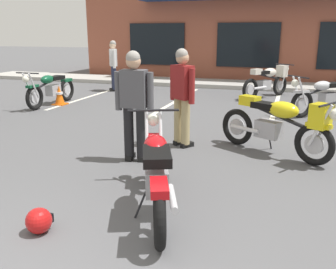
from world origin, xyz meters
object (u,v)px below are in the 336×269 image
object	(u,v)px
motorcycle_red_sportbike	(268,80)
person_in_black_shirt	(113,63)
motorcycle_orange_scrambler	(325,96)
traffic_cone	(59,95)
motorcycle_foreground_classic	(156,171)
motorcycle_silver_naked	(279,124)
person_by_back_row	(182,92)
motorcycle_black_cruiser	(51,88)
person_in_shorts_foreground	(134,100)
helmet_on_pavement	(39,221)

from	to	relation	value
motorcycle_red_sportbike	person_in_black_shirt	xyz separation A→B (m)	(-5.06, -0.28, 0.42)
motorcycle_orange_scrambler	traffic_cone	world-z (taller)	motorcycle_orange_scrambler
motorcycle_foreground_classic	motorcycle_silver_naked	xyz separation A→B (m)	(1.19, 2.43, 0.07)
person_by_back_row	motorcycle_black_cruiser	bearing A→B (deg)	150.18
motorcycle_foreground_classic	motorcycle_orange_scrambler	world-z (taller)	same
motorcycle_black_cruiser	traffic_cone	distance (m)	0.29
traffic_cone	person_in_shorts_foreground	bearing A→B (deg)	-43.66
motorcycle_foreground_classic	person_in_black_shirt	world-z (taller)	person_in_black_shirt
helmet_on_pavement	person_in_black_shirt	bearing A→B (deg)	111.75
motorcycle_foreground_classic	motorcycle_red_sportbike	world-z (taller)	same
person_in_black_shirt	traffic_cone	xyz separation A→B (m)	(-0.30, -2.76, -0.69)
motorcycle_black_cruiser	helmet_on_pavement	bearing A→B (deg)	-55.92
motorcycle_red_sportbike	traffic_cone	world-z (taller)	motorcycle_red_sportbike
motorcycle_red_sportbike	motorcycle_silver_naked	distance (m)	5.77
motorcycle_orange_scrambler	person_by_back_row	distance (m)	4.36
motorcycle_black_cruiser	person_in_shorts_foreground	world-z (taller)	person_in_shorts_foreground
motorcycle_orange_scrambler	motorcycle_red_sportbike	bearing A→B (deg)	123.35
motorcycle_silver_naked	helmet_on_pavement	bearing A→B (deg)	-123.17
person_in_black_shirt	person_in_shorts_foreground	distance (m)	7.32
person_in_black_shirt	person_by_back_row	world-z (taller)	same
motorcycle_black_cruiser	helmet_on_pavement	world-z (taller)	motorcycle_black_cruiser
person_in_shorts_foreground	helmet_on_pavement	xyz separation A→B (m)	(-0.05, -2.31, -0.82)
motorcycle_black_cruiser	person_by_back_row	bearing A→B (deg)	-29.82
motorcycle_foreground_classic	traffic_cone	world-z (taller)	motorcycle_foreground_classic
motorcycle_black_cruiser	person_in_black_shirt	bearing A→B (deg)	81.12
person_in_black_shirt	helmet_on_pavement	distance (m)	9.43
motorcycle_orange_scrambler	traffic_cone	distance (m)	6.87
motorcycle_black_cruiser	motorcycle_silver_naked	distance (m)	6.58
motorcycle_orange_scrambler	motorcycle_silver_naked	bearing A→B (deg)	-104.45
person_in_shorts_foreground	motorcycle_foreground_classic	bearing A→B (deg)	-59.07
motorcycle_foreground_classic	person_in_shorts_foreground	size ratio (longest dim) A/B	1.19
motorcycle_red_sportbike	motorcycle_black_cruiser	size ratio (longest dim) A/B	0.88
motorcycle_foreground_classic	helmet_on_pavement	bearing A→B (deg)	-138.44
motorcycle_black_cruiser	person_by_back_row	world-z (taller)	person_by_back_row
motorcycle_orange_scrambler	helmet_on_pavement	world-z (taller)	motorcycle_orange_scrambler
motorcycle_black_cruiser	person_in_shorts_foreground	distance (m)	5.33
motorcycle_red_sportbike	person_in_shorts_foreground	bearing A→B (deg)	-102.89
motorcycle_foreground_classic	motorcycle_orange_scrambler	bearing A→B (deg)	70.55
person_in_black_shirt	motorcycle_foreground_classic	bearing A→B (deg)	-60.78
traffic_cone	motorcycle_foreground_classic	bearing A→B (deg)	-47.44
motorcycle_red_sportbike	helmet_on_pavement	bearing A→B (deg)	-99.96
motorcycle_black_cruiser	person_in_black_shirt	world-z (taller)	person_in_black_shirt
person_in_shorts_foreground	motorcycle_silver_naked	bearing A→B (deg)	24.49
motorcycle_foreground_classic	motorcycle_red_sportbike	distance (m)	8.19
person_in_black_shirt	person_in_shorts_foreground	xyz separation A→B (m)	(3.53, -6.41, 0.00)
person_in_black_shirt	helmet_on_pavement	size ratio (longest dim) A/B	6.44
motorcycle_orange_scrambler	traffic_cone	size ratio (longest dim) A/B	3.22
helmet_on_pavement	motorcycle_foreground_classic	bearing A→B (deg)	41.56
motorcycle_black_cruiser	motorcycle_foreground_classic	bearing A→B (deg)	-45.68
motorcycle_silver_naked	motorcycle_black_cruiser	bearing A→B (deg)	157.12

